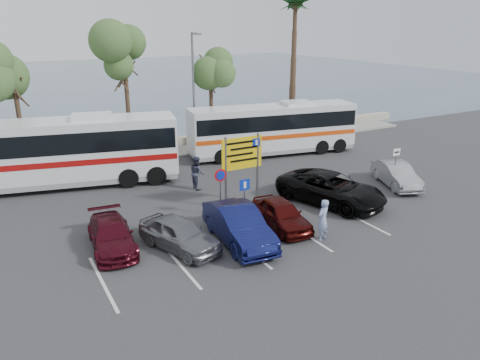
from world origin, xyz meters
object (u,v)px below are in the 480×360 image
car_silver_b (396,175)px  pedestrian_near (323,220)px  coach_bus_right (273,131)px  car_silver_a (179,234)px  car_red (281,214)px  direction_sign (242,158)px  coach_bus_left (59,155)px  car_maroon (112,235)px  suv_black (331,189)px  car_blue (239,225)px  pedestrian_far (197,173)px  street_lamp_right (194,87)px

car_silver_b → pedestrian_near: 8.74m
coach_bus_right → car_silver_a: bearing=-137.0°
car_red → car_silver_a: bearing=-178.0°
direction_sign → car_silver_b: bearing=-10.7°
coach_bus_left → car_maroon: coach_bus_left is taller
coach_bus_left → coach_bus_right: (14.00, 0.00, -0.17)m
coach_bus_left → suv_black: 14.88m
coach_bus_left → car_red: (7.70, -10.60, -1.21)m
car_blue → car_silver_b: car_blue is taller
car_silver_b → pedestrian_far: 11.18m
pedestrian_near → car_silver_a: bearing=-41.0°
car_silver_a → car_silver_b: (13.60, 1.36, -0.01)m
pedestrian_far → coach_bus_left: bearing=61.9°
pedestrian_far → suv_black: bearing=-133.0°
coach_bus_right → coach_bus_left: bearing=180.0°
coach_bus_left → car_silver_a: bearing=-74.4°
street_lamp_right → car_maroon: street_lamp_right is taller
street_lamp_right → pedestrian_near: 15.98m
pedestrian_near → car_blue: bearing=-45.4°
direction_sign → car_blue: size_ratio=0.77×
coach_bus_left → direction_sign: bearing=-44.2°
car_maroon → direction_sign: bearing=19.6°
car_red → pedestrian_far: bearing=105.1°
car_silver_b → pedestrian_near: (-8.00, -3.50, 0.26)m
street_lamp_right → car_red: size_ratio=2.13×
car_blue → pedestrian_near: pedestrian_near is taller
coach_bus_right → car_silver_b: (2.50, -9.00, -1.02)m
pedestrian_far → car_maroon: bearing=133.3°
street_lamp_right → direction_sign: street_lamp_right is taller
coach_bus_right → pedestrian_near: size_ratio=6.48×
suv_black → car_silver_b: (4.94, 0.32, -0.13)m
street_lamp_right → car_maroon: size_ratio=1.98×
coach_bus_right → pedestrian_near: (-5.50, -12.50, -0.76)m
car_silver_a → car_silver_b: 13.67m
pedestrian_far → coach_bus_right: bearing=-58.4°
coach_bus_left → coach_bus_right: bearing=0.0°
car_red → car_silver_b: car_silver_b is taller
car_maroon → pedestrian_far: (6.00, 5.00, 0.33)m
car_silver_a → car_maroon: (-2.40, 1.36, -0.08)m
direction_sign → suv_black: 4.82m
coach_bus_left → suv_black: bearing=-38.9°
car_blue → car_red: bearing=14.3°
coach_bus_left → car_maroon: 9.10m
direction_sign → pedestrian_far: (-1.00, 3.30, -1.51)m
car_red → pedestrian_near: 2.08m
coach_bus_right → car_red: 12.37m
car_blue → suv_black: bearing=20.0°
car_maroon → car_red: size_ratio=1.08×
coach_bus_right → car_blue: 14.05m
coach_bus_left → car_maroon: size_ratio=3.23×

